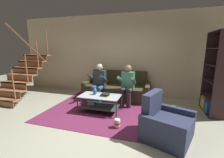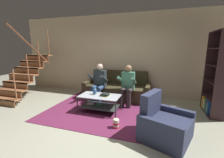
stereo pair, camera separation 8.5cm
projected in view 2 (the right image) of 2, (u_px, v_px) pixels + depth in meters
name	position (u px, v px, depth m)	size (l,w,h in m)	color
ground	(99.00, 123.00, 3.47)	(16.80, 16.80, 0.00)	#A6A791
back_partition	(124.00, 55.00, 5.47)	(8.40, 0.12, 2.90)	#C9B593
staircase_run	(24.00, 74.00, 5.13)	(1.07, 1.78, 2.38)	#995F3B
couch	(117.00, 89.00, 5.22)	(2.24, 0.90, 0.92)	#39321E
person_seated_left	(99.00, 81.00, 4.79)	(0.50, 0.58, 1.22)	navy
person_seated_right	(127.00, 84.00, 4.51)	(0.50, 0.58, 1.21)	#2F2728
coffee_table	(99.00, 101.00, 4.05)	(1.09, 0.58, 0.46)	#B1B8C0
area_rug	(108.00, 105.00, 4.57)	(3.05, 3.25, 0.01)	#652244
vase	(95.00, 91.00, 4.11)	(0.12, 0.12, 0.20)	#345886
book_stack	(105.00, 95.00, 3.98)	(0.25, 0.21, 0.07)	gold
bookshelf	(217.00, 83.00, 3.87)	(0.35, 0.94, 2.12)	#342023
armchair	(164.00, 125.00, 2.83)	(1.06, 1.09, 0.87)	#2C324D
popcorn_tub	(116.00, 123.00, 3.24)	(0.14, 0.14, 0.22)	red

